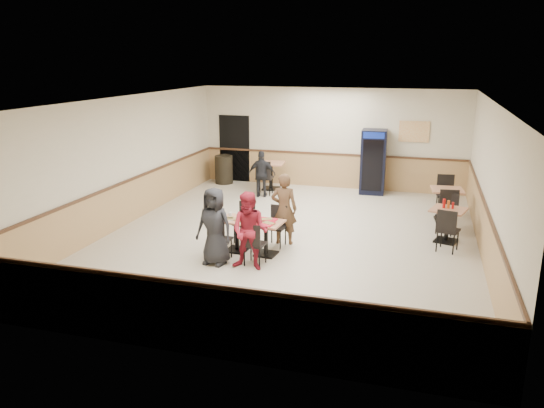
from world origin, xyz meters
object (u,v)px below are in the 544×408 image
(diner_woman_right, at_px, (250,231))
(lone_diner, at_px, (262,174))
(diner_woman_left, at_px, (215,226))
(side_table_far, at_px, (446,200))
(trash_bin, at_px, (224,170))
(side_table_near, at_px, (448,220))
(main_table, at_px, (251,231))
(diner_man_opposite, at_px, (284,209))
(pepsi_cooler, at_px, (373,162))
(back_table, at_px, (271,171))

(diner_woman_right, xyz_separation_m, lone_diner, (-1.39, 5.19, -0.08))
(diner_woman_left, distance_m, side_table_far, 6.01)
(diner_woman_right, distance_m, trash_bin, 7.16)
(diner_woman_right, distance_m, side_table_near, 4.45)
(diner_woman_right, xyz_separation_m, side_table_far, (3.59, 4.24, -0.22))
(diner_woman_right, bearing_deg, side_table_near, 37.22)
(main_table, xyz_separation_m, diner_man_opposite, (0.48, 0.74, 0.30))
(diner_man_opposite, relative_size, pepsi_cooler, 0.82)
(lone_diner, distance_m, trash_bin, 2.11)
(lone_diner, bearing_deg, back_table, -100.29)
(diner_woman_left, distance_m, diner_man_opposite, 1.77)
(diner_woman_left, bearing_deg, side_table_far, 51.96)
(diner_woman_left, xyz_separation_m, pepsi_cooler, (2.32, 6.45, 0.18))
(side_table_near, height_order, trash_bin, trash_bin)
(back_table, bearing_deg, side_table_far, -20.69)
(main_table, bearing_deg, diner_man_opposite, 62.10)
(diner_woman_left, relative_size, trash_bin, 1.71)
(lone_diner, height_order, trash_bin, lone_diner)
(pepsi_cooler, bearing_deg, trash_bin, 178.26)
(diner_woman_left, bearing_deg, back_table, 104.15)
(pepsi_cooler, bearing_deg, diner_man_opposite, -107.44)
(diner_woman_right, height_order, trash_bin, diner_woman_right)
(diner_man_opposite, height_order, pepsi_cooler, pepsi_cooler)
(lone_diner, height_order, back_table, lone_diner)
(diner_woman_right, bearing_deg, side_table_far, 50.67)
(side_table_near, relative_size, trash_bin, 0.97)
(diner_woman_left, distance_m, back_table, 6.10)
(side_table_far, bearing_deg, trash_bin, 161.42)
(main_table, relative_size, side_table_far, 1.66)
(side_table_near, bearing_deg, main_table, -154.54)
(diner_woman_right, xyz_separation_m, trash_bin, (-3.05, 6.47, -0.30))
(diner_woman_right, height_order, lone_diner, diner_woman_right)
(pepsi_cooler, bearing_deg, diner_woman_left, -112.03)
(main_table, height_order, lone_diner, lone_diner)
(main_table, bearing_deg, side_table_near, 30.76)
(diner_woman_right, distance_m, lone_diner, 5.38)
(diner_woman_left, bearing_deg, side_table_near, 38.68)
(side_table_near, relative_size, pepsi_cooler, 0.46)
(trash_bin, bearing_deg, main_table, -63.70)
(lone_diner, xyz_separation_m, side_table_far, (4.98, -0.95, -0.13))
(main_table, distance_m, lone_diner, 4.54)
(main_table, distance_m, side_table_near, 4.24)
(diner_woman_right, distance_m, back_table, 6.28)
(main_table, height_order, diner_woman_right, diner_woman_right)
(side_table_near, xyz_separation_m, back_table, (-4.97, 3.49, 0.06))
(main_table, relative_size, pepsi_cooler, 0.72)
(trash_bin, bearing_deg, pepsi_cooler, 0.53)
(main_table, bearing_deg, trash_bin, 121.60)
(main_table, distance_m, pepsi_cooler, 6.01)
(lone_diner, relative_size, back_table, 1.59)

